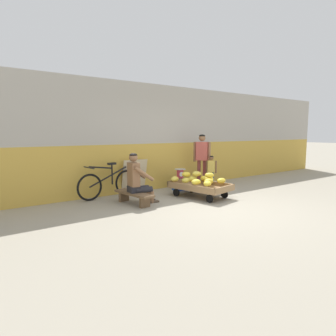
{
  "coord_description": "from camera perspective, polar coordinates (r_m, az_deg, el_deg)",
  "views": [
    {
      "loc": [
        -4.48,
        -4.24,
        1.61
      ],
      "look_at": [
        -0.35,
        1.38,
        0.75
      ],
      "focal_mm": 31.71,
      "sensor_mm": 36.0,
      "label": 1
    }
  ],
  "objects": [
    {
      "name": "back_wall",
      "position": [
        8.28,
        -3.58,
        5.86
      ],
      "size": [
        16.0,
        0.3,
        2.89
      ],
      "color": "gold",
      "rests_on": "ground"
    },
    {
      "name": "customer_adult",
      "position": [
        8.45,
        6.53,
        2.51
      ],
      "size": [
        0.35,
        0.41,
        1.53
      ],
      "color": "brown",
      "rests_on": "ground"
    },
    {
      "name": "ground_plane",
      "position": [
        6.37,
        10.04,
        -7.71
      ],
      "size": [
        80.0,
        80.0,
        0.0
      ],
      "primitive_type": "plane",
      "color": "gray"
    },
    {
      "name": "sign_board",
      "position": [
        7.87,
        -6.5,
        -1.56
      ],
      "size": [
        0.7,
        0.21,
        0.89
      ],
      "color": "#C6B289",
      "rests_on": "ground"
    },
    {
      "name": "plastic_crate",
      "position": [
        8.2,
        2.33,
        -3.23
      ],
      "size": [
        0.36,
        0.28,
        0.3
      ],
      "color": "#234CA8",
      "rests_on": "ground"
    },
    {
      "name": "banana_cart",
      "position": [
        7.35,
        6.18,
        -3.75
      ],
      "size": [
        1.09,
        1.57,
        0.36
      ],
      "color": "#99754C",
      "rests_on": "ground"
    },
    {
      "name": "weighing_scale",
      "position": [
        8.15,
        2.35,
        -1.14
      ],
      "size": [
        0.3,
        0.3,
        0.29
      ],
      "color": "#28282D",
      "rests_on": "plastic_crate"
    },
    {
      "name": "bicycle_near_left",
      "position": [
        7.37,
        -11.35,
        -2.93
      ],
      "size": [
        1.66,
        0.48,
        0.86
      ],
      "color": "black",
      "rests_on": "ground"
    },
    {
      "name": "banana_pile",
      "position": [
        7.34,
        5.96,
        -2.0
      ],
      "size": [
        1.02,
        1.24,
        0.26
      ],
      "color": "gold",
      "rests_on": "banana_cart"
    },
    {
      "name": "low_bench",
      "position": [
        6.66,
        -6.58,
        -5.25
      ],
      "size": [
        0.43,
        1.13,
        0.27
      ],
      "color": "brown",
      "rests_on": "ground"
    },
    {
      "name": "customer_child",
      "position": [
        8.32,
        8.33,
        -0.13
      ],
      "size": [
        0.22,
        0.25,
        0.94
      ],
      "color": "#38425B",
      "rests_on": "ground"
    },
    {
      "name": "vendor_seated",
      "position": [
        6.62,
        -5.92,
        -2.06
      ],
      "size": [
        0.71,
        0.53,
        1.14
      ],
      "color": "brown",
      "rests_on": "ground"
    }
  ]
}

